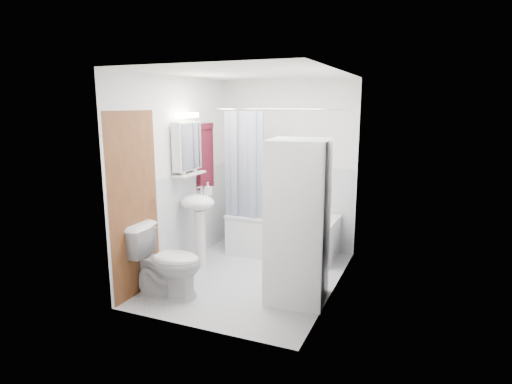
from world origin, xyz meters
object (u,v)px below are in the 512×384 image
at_px(sink, 198,214).
at_px(toilet, 166,262).
at_px(washer_dryer, 298,222).
at_px(bathtub, 283,233).

relative_size(sink, toilet, 1.31).
bearing_deg(toilet, washer_dryer, -77.13).
distance_m(sink, washer_dryer, 1.49).
relative_size(bathtub, sink, 1.42).
relative_size(bathtub, washer_dryer, 0.86).
bearing_deg(washer_dryer, bathtub, 109.15).
relative_size(bathtub, toilet, 1.86).
distance_m(sink, toilet, 0.93).
bearing_deg(washer_dryer, toilet, -166.56).
distance_m(bathtub, sink, 1.26).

